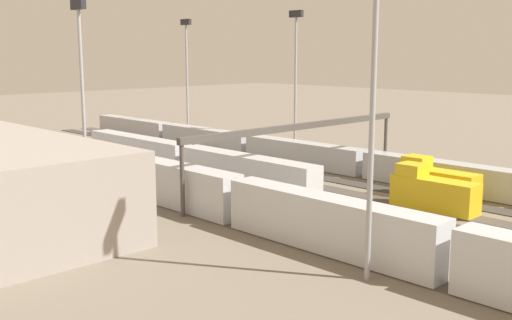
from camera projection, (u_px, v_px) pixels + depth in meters
ground_plane at (251, 178)px, 87.17m from camera, size 400.00×400.00×0.00m
track_bed_0 at (328, 163)px, 99.20m from camera, size 140.00×2.80×0.12m
track_bed_1 at (308, 167)px, 95.76m from camera, size 140.00×2.80×0.12m
track_bed_2 at (286, 171)px, 92.32m from camera, size 140.00×2.80×0.12m
track_bed_3 at (263, 176)px, 88.88m from camera, size 140.00×2.80×0.12m
track_bed_4 at (238, 181)px, 85.43m from camera, size 140.00×2.80×0.12m
track_bed_5 at (211, 186)px, 81.99m from camera, size 140.00×2.80×0.12m
track_bed_6 at (181, 192)px, 78.55m from camera, size 140.00×2.80×0.12m
track_bed_7 at (149, 198)px, 75.11m from camera, size 140.00×2.80×0.12m
train_on_track_5 at (187, 162)px, 85.26m from camera, size 47.20×3.06×5.00m
train_on_track_7 at (169, 183)px, 71.74m from camera, size 119.80×3.00×5.00m
train_on_track_3 at (432, 192)px, 69.22m from camera, size 10.00×3.00×5.00m
train_on_track_2 at (436, 182)px, 74.32m from camera, size 10.00×3.00×5.00m
train_on_track_1 at (302, 154)px, 96.21m from camera, size 119.80×3.00×3.80m
light_mast_0 at (187, 62)px, 125.70m from camera, size 2.80×0.70×24.69m
light_mast_1 at (81, 69)px, 76.65m from camera, size 2.80×0.70×24.37m
light_mast_2 at (296, 62)px, 106.80m from camera, size 2.80×0.70×25.15m
light_mast_3 at (374, 59)px, 45.28m from camera, size 2.80×0.70×27.36m
signal_gantry at (301, 131)px, 79.07m from camera, size 0.70×40.00×8.80m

